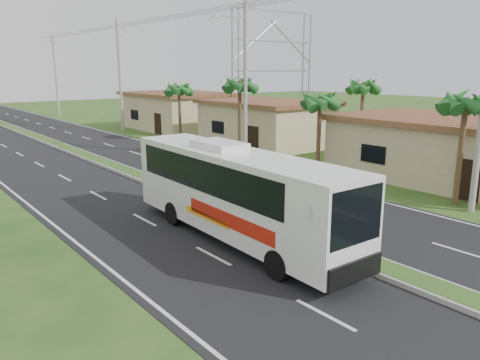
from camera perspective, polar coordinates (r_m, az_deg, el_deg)
ground at (r=15.35m, az=19.13°, el=-11.29°), size 180.00×180.00×0.00m
road_asphalt at (r=30.39m, az=-14.35°, el=1.18°), size 14.00×160.00×0.02m
median_strip at (r=30.37m, az=-14.36°, el=1.35°), size 1.20×160.00×0.18m
lane_edge_left at (r=28.41m, az=-26.71°, el=-0.71°), size 0.12×160.00×0.01m
lane_edge_right at (r=33.62m, az=-3.91°, el=2.70°), size 0.12×160.00×0.01m
shop_near at (r=29.54m, az=24.33°, el=3.55°), size 8.60×12.60×3.52m
shop_mid at (r=39.37m, az=3.19°, el=7.01°), size 7.60×10.60×3.67m
shop_far at (r=50.63m, az=-7.52°, el=8.42°), size 8.60×11.60×3.82m
palm_verge_a at (r=23.44m, az=25.84°, el=8.46°), size 2.40×2.40×5.45m
palm_verge_b at (r=28.85m, az=9.73°, el=9.50°), size 2.40×2.40×5.05m
palm_verge_c at (r=33.50m, az=-0.04°, el=11.51°), size 2.40×2.40×5.85m
palm_verge_d at (r=41.20m, az=-7.45°, el=10.96°), size 2.40×2.40×5.25m
palm_behind_shop at (r=36.98m, az=14.80°, el=10.96°), size 2.40×2.40×5.65m
utility_pole_b at (r=32.50m, az=0.62°, el=13.46°), size 3.20×0.28×12.00m
utility_pole_c at (r=49.66m, az=-14.44°, el=12.35°), size 1.60×0.28×11.00m
utility_pole_d at (r=68.37m, az=-21.53°, el=11.81°), size 1.60×0.28×10.50m
billboard_lattice at (r=50.43m, az=4.04°, el=14.04°), size 10.18×1.18×12.07m
coach_bus_main at (r=17.08m, az=-0.52°, el=-1.04°), size 2.66×11.11×3.57m
motorcyclist at (r=22.35m, az=-4.38°, el=-0.53°), size 1.71×1.11×2.32m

